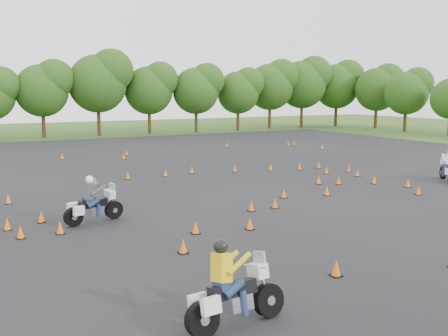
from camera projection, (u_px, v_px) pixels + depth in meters
ground at (265, 206)px, 22.72m from camera, size 140.00×140.00×0.00m
asphalt_pad at (207, 184)px, 27.94m from camera, size 62.00×62.00×0.00m
treeline at (119, 96)px, 54.37m from camera, size 86.94×32.45×10.75m
traffic_cones at (208, 181)px, 27.68m from camera, size 36.15×33.53×0.45m
rider_grey at (93, 199)px, 19.64m from camera, size 2.61×1.36×1.93m
rider_yellow at (239, 285)px, 10.81m from camera, size 2.61×1.05×1.96m
rider_white at (448, 165)px, 28.84m from camera, size 2.07×2.44×1.90m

